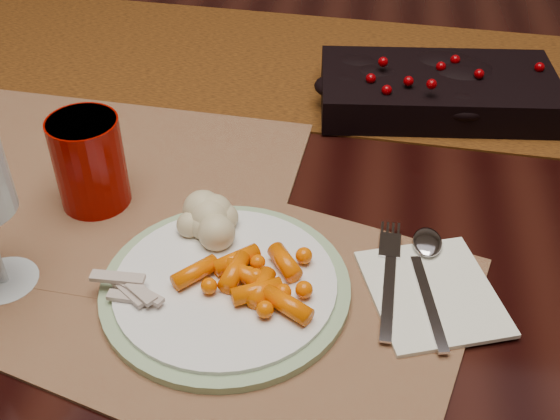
# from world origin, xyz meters

# --- Properties ---
(dining_table) EXTENTS (1.80, 1.00, 0.75)m
(dining_table) POSITION_xyz_m (0.00, 0.00, 0.38)
(dining_table) COLOR black
(dining_table) RESTS_ON floor
(table_runner) EXTENTS (1.80, 0.46, 0.00)m
(table_runner) POSITION_xyz_m (-0.05, 0.17, 0.75)
(table_runner) COLOR #39230B
(table_runner) RESTS_ON dining_table
(centerpiece) EXTENTS (0.34, 0.20, 0.06)m
(centerpiece) POSITION_xyz_m (0.21, 0.08, 0.79)
(centerpiece) COLOR black
(centerpiece) RESTS_ON table_runner
(placemat_main) EXTENTS (0.52, 0.43, 0.00)m
(placemat_main) POSITION_xyz_m (0.00, -0.33, 0.75)
(placemat_main) COLOR olive
(placemat_main) RESTS_ON dining_table
(placemat_second) EXTENTS (0.52, 0.40, 0.00)m
(placemat_second) POSITION_xyz_m (-0.22, -0.16, 0.75)
(placemat_second) COLOR brown
(placemat_second) RESTS_ON dining_table
(dinner_plate) EXTENTS (0.27, 0.27, 0.01)m
(dinner_plate) POSITION_xyz_m (-0.01, -0.32, 0.76)
(dinner_plate) COLOR white
(dinner_plate) RESTS_ON placemat_main
(baby_carrots) EXTENTS (0.13, 0.10, 0.02)m
(baby_carrots) POSITION_xyz_m (0.01, -0.34, 0.78)
(baby_carrots) COLOR #E85900
(baby_carrots) RESTS_ON dinner_plate
(mashed_potatoes) EXTENTS (0.10, 0.09, 0.04)m
(mashed_potatoes) POSITION_xyz_m (-0.05, -0.25, 0.79)
(mashed_potatoes) COLOR tan
(mashed_potatoes) RESTS_ON dinner_plate
(turkey_shreds) EXTENTS (0.08, 0.08, 0.02)m
(turkey_shreds) POSITION_xyz_m (-0.10, -0.35, 0.78)
(turkey_shreds) COLOR beige
(turkey_shreds) RESTS_ON dinner_plate
(napkin) EXTENTS (0.16, 0.18, 0.00)m
(napkin) POSITION_xyz_m (0.20, -0.30, 0.76)
(napkin) COLOR white
(napkin) RESTS_ON placemat_main
(fork) EXTENTS (0.03, 0.15, 0.00)m
(fork) POSITION_xyz_m (0.15, -0.29, 0.76)
(fork) COLOR #B4B2BE
(fork) RESTS_ON napkin
(spoon) EXTENTS (0.06, 0.16, 0.00)m
(spoon) POSITION_xyz_m (0.19, -0.29, 0.76)
(spoon) COLOR silver
(spoon) RESTS_ON napkin
(red_cup) EXTENTS (0.10, 0.10, 0.11)m
(red_cup) POSITION_xyz_m (-0.19, -0.20, 0.81)
(red_cup) COLOR #7F0600
(red_cup) RESTS_ON placemat_main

